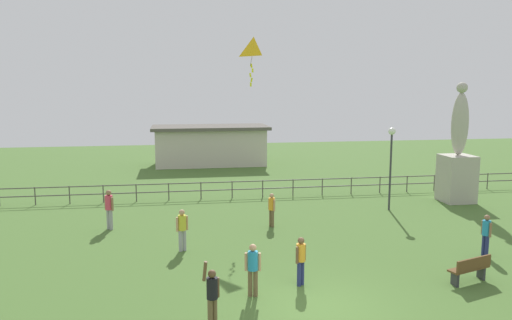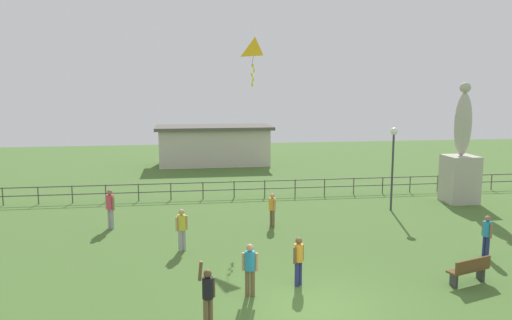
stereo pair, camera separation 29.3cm
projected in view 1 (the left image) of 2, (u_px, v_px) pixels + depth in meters
The scene contains 14 objects.
ground_plane at pixel (318, 307), 14.03m from camera, with size 80.00×80.00×0.00m, color #476B2D.
statue_monument at pixel (458, 163), 26.47m from camera, with size 1.58×1.58×6.33m.
lamppost at pixel (391, 150), 24.50m from camera, with size 0.36×0.36×4.13m.
park_bench at pixel (470, 269), 15.68m from camera, with size 1.55×0.87×0.85m.
person_0 at pixel (212, 294), 12.70m from camera, with size 0.46×0.33×1.82m.
person_1 at pixel (109, 207), 21.43m from camera, with size 0.41×0.39×1.73m.
person_2 at pixel (301, 258), 15.42m from camera, with size 0.38×0.32×1.54m.
person_3 at pixel (253, 266), 14.60m from camera, with size 0.47×0.29×1.59m.
person_4 at pixel (486, 232), 18.09m from camera, with size 0.28×0.46×1.54m.
person_5 at pixel (272, 208), 21.87m from camera, with size 0.28×0.41×1.49m.
person_6 at pixel (182, 227), 18.63m from camera, with size 0.45×0.30×1.60m.
kite_1 at pixel (254, 49), 23.62m from camera, with size 0.86×1.01×2.32m.
waterfront_railing at pixel (239, 187), 27.53m from camera, with size 36.04×0.06×0.95m.
pavilion_building at pixel (210, 145), 39.00m from camera, with size 8.96×4.16×3.04m.
Camera 1 is at (-3.85, -12.81, 6.16)m, focal length 35.08 mm.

